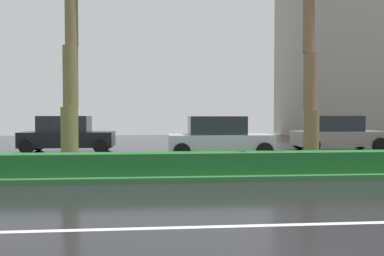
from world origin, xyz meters
name	(u,v)px	position (x,y,z in m)	size (l,w,h in m)	color
ground_plane	(192,169)	(0.00, 9.00, -0.05)	(90.00, 42.00, 0.10)	black
near_lane_divider_stripe	(231,226)	(0.00, 2.00, 0.00)	(81.00, 0.14, 0.01)	white
median_strip	(195,170)	(0.00, 8.00, 0.07)	(85.50, 4.00, 0.15)	#2D6B33
median_hedge	(200,163)	(0.00, 6.60, 0.45)	(76.50, 0.70, 0.60)	#1E6028
car_in_traffic_second	(67,135)	(-5.48, 15.14, 0.83)	(4.30, 2.02, 1.72)	black
car_in_traffic_third	(219,138)	(1.39, 12.06, 0.83)	(4.30, 2.02, 1.72)	silver
car_in_traffic_fourth	(337,134)	(7.75, 14.70, 0.83)	(4.30, 2.02, 1.72)	gray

